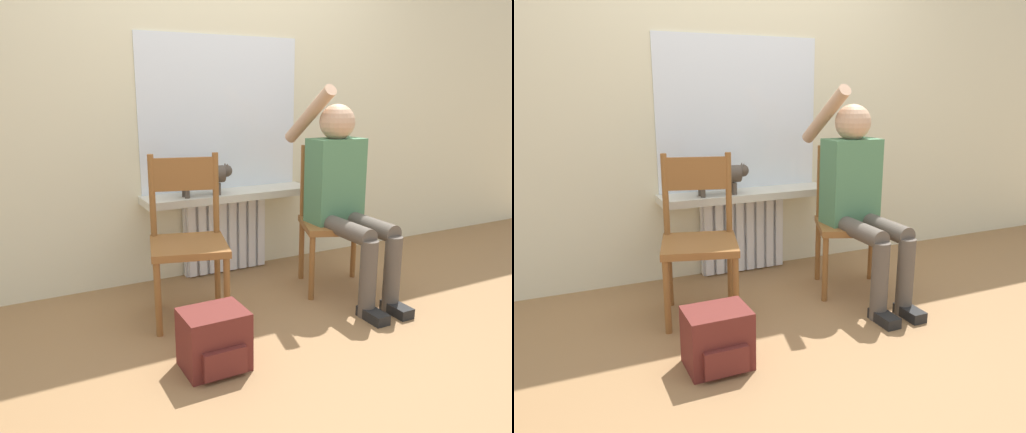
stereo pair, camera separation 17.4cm
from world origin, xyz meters
TOP-DOWN VIEW (x-y plane):
  - ground_plane at (0.00, 0.00)m, footprint 12.00×12.00m
  - wall_with_window at (0.00, 1.23)m, footprint 7.00×0.06m
  - radiator at (0.00, 1.15)m, footprint 0.62×0.08m
  - windowsill at (0.00, 1.07)m, footprint 1.21×0.27m
  - window_glass at (0.00, 1.20)m, footprint 1.16×0.01m
  - chair_left at (-0.49, 0.57)m, footprint 0.51×0.51m
  - chair_right at (0.52, 0.56)m, footprint 0.55×0.55m
  - person at (0.50, 0.44)m, footprint 0.36×1.02m
  - cat at (-0.21, 1.01)m, footprint 0.53×0.11m
  - backpack at (-0.59, -0.04)m, footprint 0.30×0.26m

SIDE VIEW (x-z plane):
  - ground_plane at x=0.00m, z-range 0.00..0.00m
  - backpack at x=-0.59m, z-range 0.00..0.29m
  - radiator at x=0.00m, z-range 0.00..0.56m
  - chair_left at x=-0.49m, z-range 0.01..0.94m
  - chair_right at x=0.52m, z-range 0.01..0.94m
  - windowsill at x=0.00m, z-range 0.56..0.61m
  - person at x=0.50m, z-range 0.02..1.34m
  - cat at x=-0.21m, z-range 0.62..0.86m
  - window_glass at x=0.00m, z-range 0.61..1.64m
  - wall_with_window at x=0.00m, z-range 0.00..2.70m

